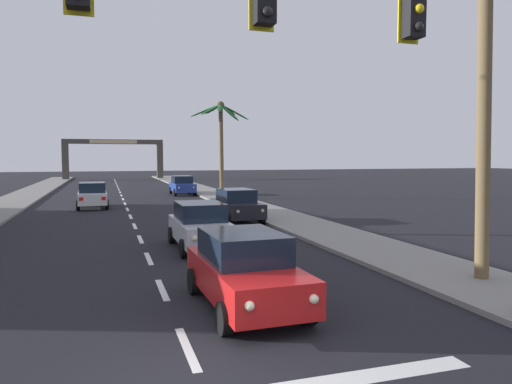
% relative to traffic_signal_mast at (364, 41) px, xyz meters
% --- Properties ---
extents(ground_plane, '(220.00, 220.00, 0.00)m').
position_rel_traffic_signal_mast_xyz_m(ground_plane, '(-2.93, -0.51, -5.31)').
color(ground_plane, black).
extents(sidewalk_right, '(3.20, 110.00, 0.14)m').
position_rel_traffic_signal_mast_xyz_m(sidewalk_right, '(4.87, 19.49, -5.24)').
color(sidewalk_right, gray).
rests_on(sidewalk_right, ground).
extents(lane_markings, '(4.28, 86.91, 0.01)m').
position_rel_traffic_signal_mast_xyz_m(lane_markings, '(-2.51, 19.11, -5.31)').
color(lane_markings, silver).
rests_on(lane_markings, ground).
extents(traffic_signal_mast, '(11.28, 0.41, 7.45)m').
position_rel_traffic_signal_mast_xyz_m(traffic_signal_mast, '(0.00, 0.00, 0.00)').
color(traffic_signal_mast, '#2D2D33').
rests_on(traffic_signal_mast, ground).
extents(sedan_lead_at_stop_bar, '(2.03, 4.48, 1.68)m').
position_rel_traffic_signal_mast_xyz_m(sedan_lead_at_stop_bar, '(-1.34, 2.67, -4.46)').
color(sedan_lead_at_stop_bar, red).
rests_on(sedan_lead_at_stop_bar, ground).
extents(sedan_third_in_queue, '(1.96, 4.46, 1.68)m').
position_rel_traffic_signal_mast_xyz_m(sedan_third_in_queue, '(-0.96, 9.72, -4.46)').
color(sedan_third_in_queue, silver).
rests_on(sedan_third_in_queue, ground).
extents(sedan_oncoming_far, '(2.04, 4.49, 1.68)m').
position_rel_traffic_signal_mast_xyz_m(sedan_oncoming_far, '(-5.08, 25.65, -4.46)').
color(sedan_oncoming_far, silver).
rests_on(sedan_oncoming_far, ground).
extents(sedan_parked_nearest_kerb, '(2.05, 4.49, 1.68)m').
position_rel_traffic_signal_mast_xyz_m(sedan_parked_nearest_kerb, '(2.26, 16.43, -4.46)').
color(sedan_parked_nearest_kerb, black).
rests_on(sedan_parked_nearest_kerb, ground).
extents(sedan_parked_mid_kerb, '(1.96, 4.46, 1.68)m').
position_rel_traffic_signal_mast_xyz_m(sedan_parked_mid_kerb, '(2.25, 34.65, -4.46)').
color(sedan_parked_mid_kerb, navy).
rests_on(sedan_parked_mid_kerb, ground).
extents(palm_right_nearest, '(3.05, 2.94, 9.24)m').
position_rel_traffic_signal_mast_xyz_m(palm_right_nearest, '(5.09, 2.70, 0.96)').
color(palm_right_nearest, brown).
rests_on(palm_right_nearest, ground).
extents(palm_right_third, '(4.74, 4.95, 7.76)m').
position_rel_traffic_signal_mast_xyz_m(palm_right_third, '(4.63, 29.84, 0.41)').
color(palm_right_third, brown).
rests_on(palm_right_third, ground).
extents(town_gateway_arch, '(14.44, 0.90, 5.96)m').
position_rel_traffic_signal_mast_xyz_m(town_gateway_arch, '(-2.93, 66.80, -1.41)').
color(town_gateway_arch, '#423D38').
rests_on(town_gateway_arch, ground).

